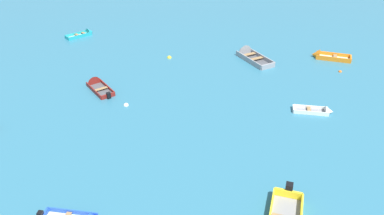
% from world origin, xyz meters
% --- Properties ---
extents(rowboat_white_near_left, '(2.77, 0.95, 0.76)m').
position_xyz_m(rowboat_white_near_left, '(8.88, 23.24, 0.13)').
color(rowboat_white_near_left, gray).
rests_on(rowboat_white_near_left, ground_plane).
extents(rowboat_turquoise_midfield_left, '(2.47, 2.92, 0.86)m').
position_xyz_m(rowboat_turquoise_midfield_left, '(-14.19, 34.37, 0.15)').
color(rowboat_turquoise_midfield_left, beige).
rests_on(rowboat_turquoise_midfield_left, ground_plane).
extents(rowboat_grey_far_back, '(3.91, 4.25, 1.39)m').
position_xyz_m(rowboat_grey_far_back, '(3.00, 32.23, 0.20)').
color(rowboat_grey_far_back, '#4C4C51').
rests_on(rowboat_grey_far_back, ground_plane).
extents(rowboat_maroon_center, '(3.13, 3.00, 1.06)m').
position_xyz_m(rowboat_maroon_center, '(-8.12, 23.68, 0.15)').
color(rowboat_maroon_center, '#4C4C51').
rests_on(rowboat_maroon_center, ground_plane).
extents(rowboat_orange_distant_center, '(3.53, 1.50, 1.08)m').
position_xyz_m(rowboat_orange_distant_center, '(9.84, 33.30, 0.18)').
color(rowboat_orange_distant_center, beige).
rests_on(rowboat_orange_distant_center, ground_plane).
extents(mooring_buoy_near_foreground, '(0.41, 0.41, 0.41)m').
position_xyz_m(mooring_buoy_near_foreground, '(-3.95, 30.36, 0.00)').
color(mooring_buoy_near_foreground, yellow).
rests_on(mooring_buoy_near_foreground, ground_plane).
extents(mooring_buoy_between_boats_left, '(0.28, 0.28, 0.28)m').
position_xyz_m(mooring_buoy_between_boats_left, '(11.02, 30.49, 0.00)').
color(mooring_buoy_between_boats_left, orange).
rests_on(mooring_buoy_between_boats_left, ground_plane).
extents(mooring_buoy_midfield, '(0.36, 0.36, 0.36)m').
position_xyz_m(mooring_buoy_midfield, '(-4.76, 21.38, 0.00)').
color(mooring_buoy_midfield, silver).
rests_on(mooring_buoy_midfield, ground_plane).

